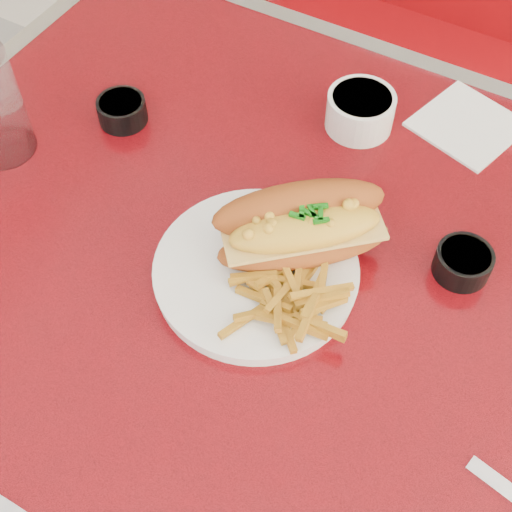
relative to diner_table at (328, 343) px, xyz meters
The scene contains 11 objects.
ground 0.61m from the diner_table, ahead, with size 8.00×8.00×0.00m, color silver.
diner_table is the anchor object (origin of this frame).
booth_bench_far 0.87m from the diner_table, 90.00° to the left, with size 1.20×0.51×0.90m.
dinner_plate 0.20m from the diner_table, 149.67° to the right, with size 0.27×0.27×0.02m.
mac_hoagie 0.22m from the diner_table, behind, with size 0.21×0.20×0.09m.
fries_pile 0.21m from the diner_table, 112.57° to the right, with size 0.10×0.09×0.03m, color gold, non-canonical shape.
fork 0.19m from the diner_table, 114.84° to the right, with size 0.05×0.14×0.00m.
gravy_ramekin 0.31m from the diner_table, 109.85° to the left, with size 0.10×0.10×0.05m.
sauce_cup_left 0.42m from the diner_table, 166.65° to the left, with size 0.09×0.09×0.03m.
sauce_cup_right 0.23m from the diner_table, 32.38° to the left, with size 0.07×0.07×0.03m.
paper_napkin 0.35m from the diner_table, 81.81° to the left, with size 0.12×0.12×0.00m, color white.
Camera 1 is at (0.15, -0.45, 1.45)m, focal length 50.00 mm.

